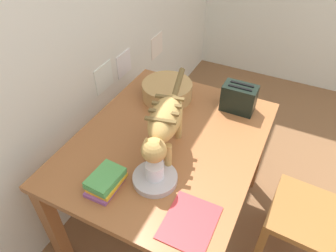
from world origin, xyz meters
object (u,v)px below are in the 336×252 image
dining_table (168,151)px  cat (164,123)px  book_stack (106,182)px  wooden_chair_near (319,217)px  saucer_bowl (155,178)px  toaster (239,98)px  coffee_mug (155,170)px  wicker_basket (167,90)px  magazine (190,222)px

dining_table → cat: cat is taller
book_stack → dining_table: bearing=-15.6°
wooden_chair_near → dining_table: bearing=100.2°
saucer_bowl → wooden_chair_near: bearing=-63.8°
saucer_bowl → toaster: 0.75m
cat → wooden_chair_near: bearing=-178.5°
saucer_bowl → cat: bearing=12.6°
coffee_mug → toaster: bearing=-14.8°
cat → book_stack: (-0.32, 0.15, -0.17)m
saucer_bowl → wooden_chair_near: (0.39, -0.80, -0.32)m
dining_table → coffee_mug: bearing=-165.7°
dining_table → book_stack: bearing=164.4°
saucer_bowl → toaster: size_ratio=1.08×
saucer_bowl → toaster: bearing=-14.7°
dining_table → book_stack: 0.45m
cat → coffee_mug: 0.23m
book_stack → wooden_chair_near: 1.17m
coffee_mug → toaster: (0.72, -0.19, 0.01)m
dining_table → toaster: size_ratio=6.07×
coffee_mug → wooden_chair_near: (0.39, -0.80, -0.38)m
wicker_basket → cat: bearing=-155.1°
magazine → wicker_basket: size_ratio=0.82×
coffee_mug → magazine: (-0.14, -0.24, -0.07)m
dining_table → wicker_basket: wicker_basket is taller
dining_table → magazine: bearing=-143.5°
magazine → wicker_basket: 0.93m
wicker_basket → wooden_chair_near: bearing=-103.5°
saucer_bowl → book_stack: (-0.13, 0.19, 0.02)m
cat → wicker_basket: bearing=-77.7°
book_stack → magazine: bearing=-90.2°
magazine → cat: bearing=40.9°
cat → wooden_chair_near: cat is taller
coffee_mug → dining_table: bearing=14.3°
cat → toaster: size_ratio=3.28×
magazine → wicker_basket: (0.78, 0.50, 0.05)m
wicker_basket → wooden_chair_near: wooden_chair_near is taller
wicker_basket → toaster: size_ratio=1.60×
coffee_mug → wicker_basket: coffee_mug is taller
coffee_mug → magazine: bearing=-120.2°
cat → wicker_basket: cat is taller
saucer_bowl → dining_table: bearing=14.2°
magazine → book_stack: (0.00, 0.43, 0.03)m
cat → coffee_mug: cat is taller
dining_table → coffee_mug: (-0.28, -0.07, 0.16)m
coffee_mug → toaster: toaster is taller
toaster → wooden_chair_near: 0.79m
dining_table → magazine: (-0.42, -0.31, 0.09)m
dining_table → toaster: 0.54m
magazine → book_stack: size_ratio=1.37×
dining_table → toaster: (0.44, -0.26, 0.17)m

